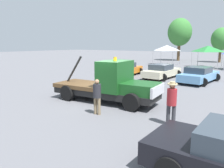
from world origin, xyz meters
TOP-DOWN VIEW (x-y plane):
  - ground_plane at (0.00, 0.00)m, footprint 160.00×160.00m
  - tow_truck at (0.38, 0.03)m, footprint 6.28×2.49m
  - person_near_truck at (4.38, -1.42)m, footprint 0.39×0.39m
  - person_at_hood at (1.12, -2.05)m, footprint 0.36×0.36m
  - parked_car_orange at (-4.50, 9.52)m, footprint 2.75×4.37m
  - parked_car_cream at (-0.71, 9.81)m, footprint 2.61×4.87m
  - parked_car_skyblue at (2.75, 9.38)m, footprint 2.80×4.98m
  - canopy_tent_white at (-5.55, 23.24)m, footprint 3.22×3.22m
  - canopy_tent_green at (0.54, 22.57)m, footprint 3.32×3.32m
  - tree_left at (-6.82, 32.62)m, footprint 4.48×4.48m
  - tree_center at (0.50, 32.50)m, footprint 3.34×3.34m
  - traffic_cone at (1.07, 4.41)m, footprint 0.40×0.40m

SIDE VIEW (x-z plane):
  - ground_plane at x=0.00m, z-range 0.00..0.00m
  - traffic_cone at x=1.07m, z-range -0.02..0.53m
  - parked_car_orange at x=-4.50m, z-range -0.02..1.32m
  - parked_car_cream at x=-0.71m, z-range -0.02..1.32m
  - parked_car_skyblue at x=2.75m, z-range -0.02..1.32m
  - person_at_hood at x=1.12m, z-range 0.13..1.77m
  - tow_truck at x=0.38m, z-range -0.29..2.23m
  - person_near_truck at x=4.38m, z-range 0.16..1.93m
  - canopy_tent_green at x=0.54m, z-range 1.06..4.02m
  - canopy_tent_white at x=-5.55m, z-range 1.07..4.07m
  - tree_center at x=0.50m, z-range 1.02..6.97m
  - tree_left at x=-6.82m, z-range 1.37..9.36m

